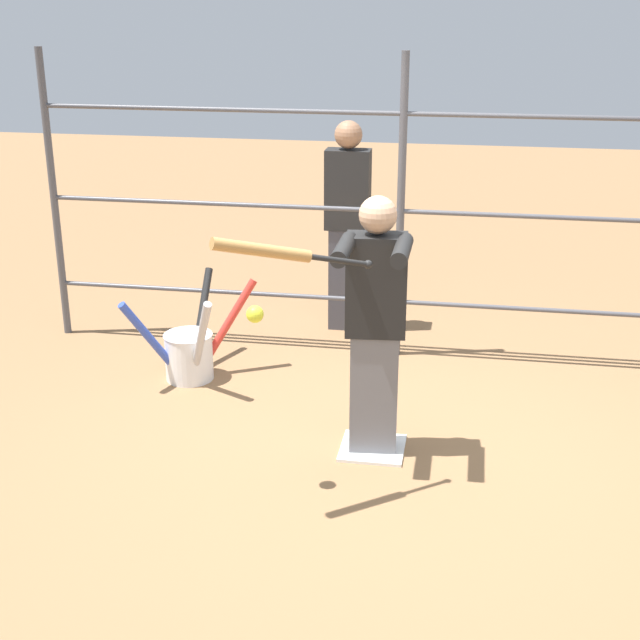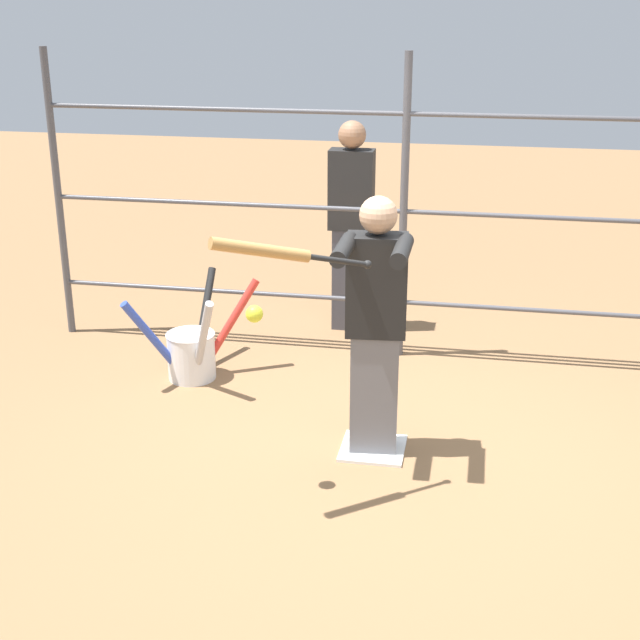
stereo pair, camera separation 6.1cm
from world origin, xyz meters
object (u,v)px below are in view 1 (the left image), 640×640
object	(u,v)px
batter	(375,320)
baseball_bat_swinging	(276,252)
softball_in_flight	(255,314)
bystander_behind_fence	(347,224)
bat_bucket	(190,351)

from	to	relation	value
batter	baseball_bat_swinging	bearing A→B (deg)	59.29
softball_in_flight	bystander_behind_fence	distance (m)	2.72
batter	softball_in_flight	bearing A→B (deg)	43.38
bystander_behind_fence	batter	bearing A→B (deg)	102.58
baseball_bat_swinging	bystander_behind_fence	xyz separation A→B (m)	(0.04, -2.88, -0.57)
baseball_bat_swinging	bat_bucket	size ratio (longest dim) A/B	0.76
batter	bat_bucket	world-z (taller)	batter
baseball_bat_swinging	bystander_behind_fence	distance (m)	2.94
baseball_bat_swinging	bat_bucket	bearing A→B (deg)	-57.44
batter	bystander_behind_fence	xyz separation A→B (m)	(0.48, -2.15, 0.03)
batter	baseball_bat_swinging	world-z (taller)	batter
softball_in_flight	bat_bucket	world-z (taller)	softball_in_flight
baseball_bat_swinging	softball_in_flight	distance (m)	0.47
softball_in_flight	bystander_behind_fence	bearing A→B (deg)	-92.44
baseball_bat_swinging	bystander_behind_fence	world-z (taller)	bystander_behind_fence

